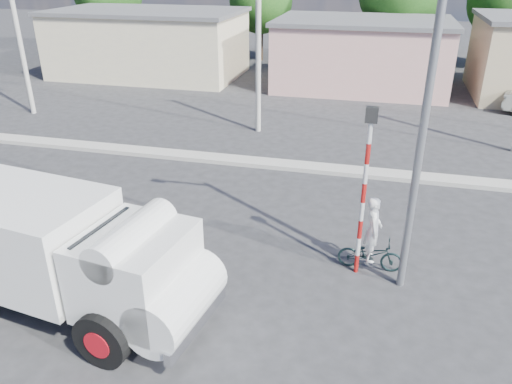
% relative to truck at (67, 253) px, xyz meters
% --- Properties ---
extents(ground_plane, '(120.00, 120.00, 0.00)m').
position_rel_truck_xyz_m(ground_plane, '(2.94, 1.59, -1.50)').
color(ground_plane, '#2A2A2D').
rests_on(ground_plane, ground).
extents(median, '(40.00, 0.80, 0.16)m').
position_rel_truck_xyz_m(median, '(2.94, 9.59, -1.42)').
color(median, '#99968E').
rests_on(median, ground).
extents(truck, '(6.82, 3.34, 2.70)m').
position_rel_truck_xyz_m(truck, '(0.00, 0.00, 0.00)').
color(truck, black).
rests_on(truck, ground).
extents(bicycle, '(1.66, 0.60, 0.87)m').
position_rel_truck_xyz_m(bicycle, '(6.45, 3.31, -1.07)').
color(bicycle, black).
rests_on(bicycle, ground).
extents(cyclist, '(0.43, 0.64, 1.74)m').
position_rel_truck_xyz_m(cyclist, '(6.45, 3.31, -0.63)').
color(cyclist, white).
rests_on(cyclist, ground).
extents(traffic_pole, '(0.28, 0.18, 4.36)m').
position_rel_truck_xyz_m(traffic_pole, '(6.14, 3.09, 1.10)').
color(traffic_pole, red).
rests_on(traffic_pole, ground).
extents(streetlight, '(2.34, 0.22, 9.00)m').
position_rel_truck_xyz_m(streetlight, '(7.07, 2.79, 3.46)').
color(streetlight, slate).
rests_on(streetlight, ground).
extents(building_row, '(37.80, 7.30, 4.44)m').
position_rel_truck_xyz_m(building_row, '(4.03, 23.59, 0.64)').
color(building_row, beige).
rests_on(building_row, ground).
extents(utility_poles, '(35.40, 0.24, 8.00)m').
position_rel_truck_xyz_m(utility_poles, '(6.19, 13.59, 2.57)').
color(utility_poles, '#99968E').
rests_on(utility_poles, ground).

